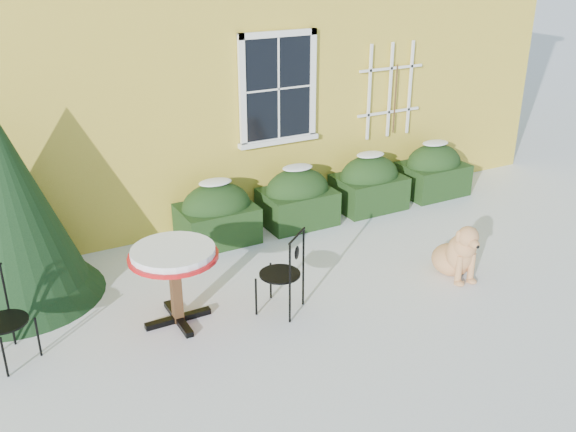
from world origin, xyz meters
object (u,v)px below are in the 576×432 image
evergreen_shrub (6,221)px  patio_chair_near (283,272)px  bistro_table (174,261)px  patio_chair_far (1,318)px  dog (458,254)px

evergreen_shrub → patio_chair_near: bearing=-34.4°
bistro_table → patio_chair_far: 1.79m
evergreen_shrub → patio_chair_near: 3.24m
bistro_table → patio_chair_near: bearing=-17.3°
evergreen_shrub → patio_chair_far: (-0.27, -1.30, -0.50)m
patio_chair_far → dog: size_ratio=1.15×
evergreen_shrub → bistro_table: size_ratio=2.50×
patio_chair_near → dog: 2.34m
patio_chair_far → bistro_table: bearing=-36.2°
bistro_table → evergreen_shrub: bearing=135.8°
patio_chair_far → evergreen_shrub: bearing=47.1°
evergreen_shrub → patio_chair_near: size_ratio=2.47×
patio_chair_near → dog: size_ratio=1.18×
dog → bistro_table: bearing=178.4°
patio_chair_near → patio_chair_far: 2.96m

